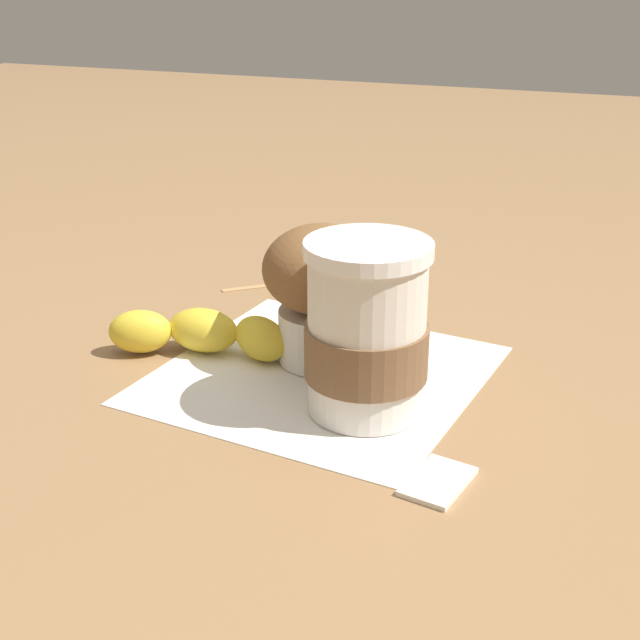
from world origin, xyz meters
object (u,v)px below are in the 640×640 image
banana (201,333)px  sugar_packet (438,479)px  muffin (322,286)px  coffee_cup (367,333)px

banana → sugar_packet: bearing=152.6°
muffin → sugar_packet: muffin is taller
coffee_cup → banana: 0.16m
banana → coffee_cup: bearing=164.6°
coffee_cup → banana: size_ratio=0.81×
coffee_cup → sugar_packet: size_ratio=2.44×
coffee_cup → muffin: size_ratio=1.12×
muffin → sugar_packet: bearing=132.8°
coffee_cup → sugar_packet: bearing=134.0°
coffee_cup → muffin: coffee_cup is taller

